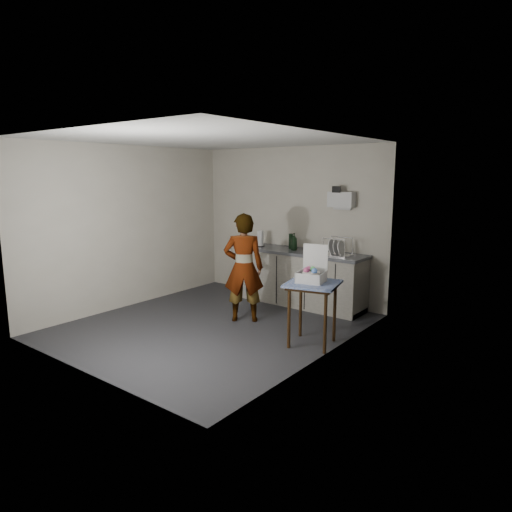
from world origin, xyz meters
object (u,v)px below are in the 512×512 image
Objects in this scene: side_table at (313,291)px; standing_man at (244,268)px; dark_bottle at (291,241)px; bakery_box at (312,274)px; kitchen_counter at (300,279)px; paper_towel at (260,239)px; soda_can at (295,246)px; dish_rack at (337,251)px; soap_bottle at (294,242)px.

standing_man reaches higher than side_table.
dark_bottle is at bearing 117.15° from side_table.
standing_man is (-1.30, 0.23, 0.09)m from side_table.
standing_man is 6.35× the size of dark_bottle.
kitchen_counter is at bearing 113.32° from bakery_box.
kitchen_counter is 0.99m from paper_towel.
side_table is at bearing -48.91° from dark_bottle.
soda_can is at bearing -130.62° from standing_man.
dish_rack is (-0.40, 1.40, 0.27)m from side_table.
soap_bottle is 1.13× the size of dark_bottle.
soap_bottle is at bearing -155.71° from kitchen_counter.
side_table is at bearing -49.76° from soap_bottle.
side_table is at bearing -36.62° from paper_towel.
soap_bottle is 1.01× the size of paper_towel.
soda_can is at bearing 100.52° from soap_bottle.
standing_man reaches higher than paper_towel.
standing_man is at bearing -63.74° from paper_towel.
paper_towel reaches higher than soda_can.
soap_bottle is at bearing -79.48° from soda_can.
soap_bottle reaches higher than paper_towel.
bakery_box reaches higher than dish_rack.
soda_can is (-0.01, 0.05, -0.09)m from soap_bottle.
soda_can is at bearing 175.33° from dish_rack.
dark_bottle is at bearing 163.05° from kitchen_counter.
bakery_box reaches higher than paper_towel.
bakery_box is (-0.04, 0.03, 0.21)m from side_table.
side_table is 2.86× the size of soap_bottle.
soda_can is (-0.11, 0.01, 0.54)m from kitchen_counter.
bakery_box reaches higher than soda_can.
dish_rack reaches higher than dark_bottle.
soap_bottle reaches higher than soda_can.
side_table is 7.26× the size of soda_can.
dark_bottle is 0.55× the size of bakery_box.
soda_can is 1.85m from bakery_box.
kitchen_counter is at bearing 24.29° from soap_bottle.
standing_man is 1.22m from soap_bottle.
kitchen_counter is at bearing 113.10° from side_table.
soap_bottle is (-1.20, 1.41, 0.35)m from side_table.
dark_bottle is 0.62× the size of dish_rack.
kitchen_counter is 1.84m from bakery_box.
soap_bottle and dish_rack have the same top height.
kitchen_counter is at bearing 4.59° from paper_towel.
paper_towel is at bearing 130.14° from bakery_box.
dark_bottle is 0.94m from dish_rack.
dish_rack is (0.80, -0.07, 0.01)m from soda_can.
paper_towel is at bearing 129.44° from side_table.
dark_bottle is 1.98m from bakery_box.
bakery_box is at bearing 127.78° from side_table.
dark_bottle is (-0.13, 0.06, 0.07)m from soda_can.
dish_rack is at bearing 92.12° from side_table.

